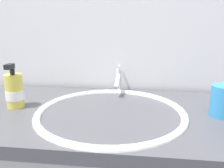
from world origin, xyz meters
TOP-DOWN VIEW (x-y plane):
  - tiled_wall_back at (0.00, 0.30)m, footprint 2.29×0.04m
  - sink_basin at (0.02, -0.02)m, footprint 0.49×0.49m
  - faucet at (0.02, 0.22)m, footprint 0.02×0.14m
  - toothbrush_cup at (0.37, 0.01)m, footprint 0.08×0.08m
  - soap_dispenser at (-0.31, -0.00)m, footprint 0.06×0.06m

SIDE VIEW (x-z plane):
  - sink_basin at x=0.02m, z-range 0.74..0.86m
  - toothbrush_cup at x=0.37m, z-range 0.84..0.94m
  - faucet at x=0.02m, z-range 0.84..0.95m
  - soap_dispenser at x=-0.31m, z-range 0.83..0.98m
  - tiled_wall_back at x=0.00m, z-range 0.00..2.40m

